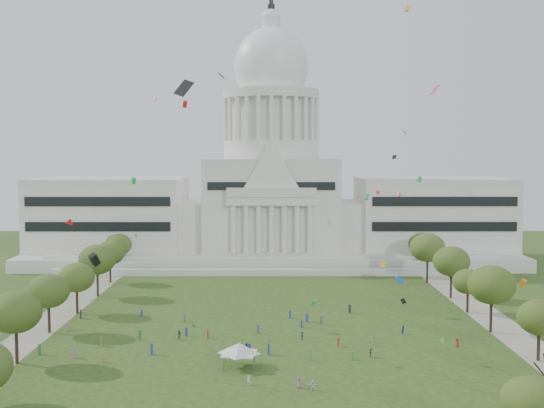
# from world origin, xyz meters

# --- Properties ---
(ground) EXTENTS (400.00, 400.00, 0.00)m
(ground) POSITION_xyz_m (0.00, 0.00, 0.00)
(ground) COLOR #2E4315
(ground) RESTS_ON ground
(capitol) EXTENTS (160.00, 64.50, 91.30)m
(capitol) POSITION_xyz_m (0.00, 113.59, 22.30)
(capitol) COLOR beige
(capitol) RESTS_ON ground
(path_left) EXTENTS (8.00, 160.00, 0.04)m
(path_left) POSITION_xyz_m (-48.00, 30.00, 0.02)
(path_left) COLOR gray
(path_left) RESTS_ON ground
(path_right) EXTENTS (8.00, 160.00, 0.04)m
(path_right) POSITION_xyz_m (48.00, 30.00, 0.02)
(path_right) COLOR gray
(path_right) RESTS_ON ground
(row_tree_l_1) EXTENTS (8.86, 8.86, 12.59)m
(row_tree_l_1) POSITION_xyz_m (-44.07, -2.96, 8.95)
(row_tree_l_1) COLOR black
(row_tree_l_1) RESTS_ON ground
(row_tree_r_1) EXTENTS (7.58, 7.58, 10.78)m
(row_tree_r_1) POSITION_xyz_m (46.22, -1.75, 7.66)
(row_tree_r_1) COLOR black
(row_tree_r_1) RESTS_ON ground
(row_tree_l_2) EXTENTS (8.42, 8.42, 11.97)m
(row_tree_l_2) POSITION_xyz_m (-45.04, 17.30, 8.51)
(row_tree_l_2) COLOR black
(row_tree_l_2) RESTS_ON ground
(row_tree_r_2) EXTENTS (9.55, 9.55, 13.58)m
(row_tree_r_2) POSITION_xyz_m (44.17, 17.44, 9.66)
(row_tree_r_2) COLOR black
(row_tree_r_2) RESTS_ON ground
(row_tree_l_3) EXTENTS (8.12, 8.12, 11.55)m
(row_tree_l_3) POSITION_xyz_m (-44.09, 33.92, 8.21)
(row_tree_l_3) COLOR black
(row_tree_l_3) RESTS_ON ground
(row_tree_r_3) EXTENTS (7.01, 7.01, 9.98)m
(row_tree_r_3) POSITION_xyz_m (44.40, 34.48, 7.08)
(row_tree_r_3) COLOR black
(row_tree_r_3) RESTS_ON ground
(row_tree_l_4) EXTENTS (9.29, 9.29, 13.21)m
(row_tree_l_4) POSITION_xyz_m (-44.08, 52.42, 9.39)
(row_tree_l_4) COLOR black
(row_tree_l_4) RESTS_ON ground
(row_tree_r_4) EXTENTS (9.19, 9.19, 13.06)m
(row_tree_r_4) POSITION_xyz_m (44.76, 50.04, 9.29)
(row_tree_r_4) COLOR black
(row_tree_r_4) RESTS_ON ground
(row_tree_l_5) EXTENTS (8.33, 8.33, 11.85)m
(row_tree_l_5) POSITION_xyz_m (-45.22, 71.01, 8.42)
(row_tree_l_5) COLOR black
(row_tree_l_5) RESTS_ON ground
(row_tree_r_5) EXTENTS (9.82, 9.82, 13.96)m
(row_tree_r_5) POSITION_xyz_m (43.49, 70.19, 9.93)
(row_tree_r_5) COLOR black
(row_tree_r_5) RESTS_ON ground
(row_tree_l_6) EXTENTS (8.19, 8.19, 11.64)m
(row_tree_l_6) POSITION_xyz_m (-46.87, 89.14, 8.27)
(row_tree_l_6) COLOR black
(row_tree_l_6) RESTS_ON ground
(row_tree_r_6) EXTENTS (8.42, 8.42, 11.97)m
(row_tree_r_6) POSITION_xyz_m (45.96, 88.13, 8.51)
(row_tree_r_6) COLOR black
(row_tree_r_6) RESTS_ON ground
(near_tree_1) EXTENTS (6.93, 6.93, 9.86)m
(near_tree_1) POSITION_xyz_m (30.00, -40.00, 7.00)
(near_tree_1) COLOR black
(near_tree_1) RESTS_ON ground
(event_tent) EXTENTS (8.48, 8.48, 4.25)m
(event_tent) POSITION_xyz_m (-5.73, -5.12, 3.29)
(event_tent) COLOR #4C4C4C
(event_tent) RESTS_ON ground
(person_0) EXTENTS (0.90, 0.88, 1.57)m
(person_0) POSITION_xyz_m (34.51, 6.99, 0.78)
(person_0) COLOR #B21E1E
(person_0) RESTS_ON ground
(person_2) EXTENTS (0.99, 0.90, 1.73)m
(person_2) POSITION_xyz_m (26.20, 16.06, 0.86)
(person_2) COLOR navy
(person_2) RESTS_ON ground
(person_3) EXTENTS (0.83, 1.20, 1.69)m
(person_3) POSITION_xyz_m (12.22, 7.01, 0.84)
(person_3) COLOR #B21E1E
(person_3) RESTS_ON ground
(person_4) EXTENTS (0.69, 1.02, 1.58)m
(person_4) POSITION_xyz_m (5.70, 11.81, 0.79)
(person_4) COLOR navy
(person_4) RESTS_ON ground
(person_5) EXTENTS (1.43, 1.45, 1.57)m
(person_5) POSITION_xyz_m (-4.78, 4.00, 0.79)
(person_5) COLOR navy
(person_5) RESTS_ON ground
(person_6) EXTENTS (0.64, 0.89, 1.71)m
(person_6) POSITION_xyz_m (3.93, -15.44, 0.85)
(person_6) COLOR #994C8C
(person_6) RESTS_ON ground
(person_7) EXTENTS (0.66, 0.69, 1.53)m
(person_7) POSITION_xyz_m (-3.91, -14.11, 0.77)
(person_7) COLOR silver
(person_7) RESTS_ON ground
(person_8) EXTENTS (0.94, 0.60, 1.90)m
(person_8) POSITION_xyz_m (-18.17, 11.85, 0.95)
(person_8) COLOR #4C4C51
(person_8) RESTS_ON ground
(person_9) EXTENTS (0.96, 1.18, 1.62)m
(person_9) POSITION_xyz_m (17.34, 0.43, 0.81)
(person_9) COLOR #26262B
(person_9) RESTS_ON ground
(person_10) EXTENTS (0.82, 1.10, 1.67)m
(person_10) POSITION_xyz_m (18.67, 8.32, 0.84)
(person_10) COLOR silver
(person_10) RESTS_ON ground
(person_11) EXTENTS (1.57, 0.87, 1.60)m
(person_11) POSITION_xyz_m (6.00, -16.64, 0.80)
(person_11) COLOR silver
(person_11) RESTS_ON ground
(distant_crowd) EXTENTS (60.12, 37.23, 1.95)m
(distant_crowd) POSITION_xyz_m (-14.36, 14.30, 0.88)
(distant_crowd) COLOR #33723F
(distant_crowd) RESTS_ON ground
(kite_swarm) EXTENTS (99.87, 106.76, 59.35)m
(kite_swarm) POSITION_xyz_m (7.57, 7.10, 24.93)
(kite_swarm) COLOR red
(kite_swarm) RESTS_ON ground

